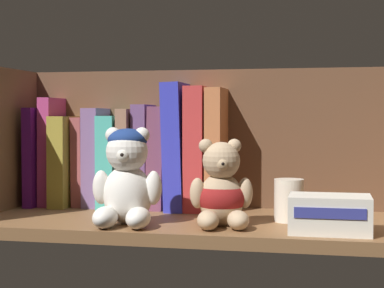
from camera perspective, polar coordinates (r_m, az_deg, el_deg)
name	(u,v)px	position (r cm, az deg, el deg)	size (l,w,h in cm)	color
shelf_board	(213,225)	(104.66, 1.88, -7.40)	(76.37, 28.84, 2.00)	brown
shelf_back_panel	(227,144)	(118.06, 3.18, 0.02)	(78.77, 1.20, 27.83)	brown
book_0	(44,156)	(126.00, -13.32, -1.07)	(1.89, 14.68, 18.66)	#561474
book_1	(55,151)	(124.91, -12.30, -0.65)	(2.32, 11.35, 20.59)	#B13771
book_2	(70,160)	(123.77, -10.99, -1.48)	(3.18, 14.57, 17.08)	#A19033
book_3	(85,161)	(122.64, -9.71, -1.55)	(2.03, 9.45, 16.87)	#A04C4C
book_4	(99,157)	(121.55, -8.45, -1.18)	(3.02, 11.10, 18.59)	#856196
book_5	(116,161)	(120.41, -6.89, -1.54)	(3.27, 14.25, 17.16)	#4CC7B8
book_6	(132,158)	(119.41, -5.51, -1.27)	(2.15, 13.08, 18.41)	#9D7259
book_7	(146,156)	(118.57, -4.23, -1.09)	(2.69, 10.56, 19.22)	#69467A
book_8	(162,157)	(117.73, -2.75, -1.21)	(2.95, 11.54, 18.82)	#7A415C
book_9	(180,146)	(116.77, -1.08, -0.19)	(3.37, 14.95, 23.08)	#3339CC
book_10	(200,148)	(115.98, 0.74, -0.38)	(3.48, 14.15, 22.40)	#C93636
book_11	(219,149)	(115.35, 2.44, -0.47)	(2.81, 14.00, 22.10)	#C77242
teddy_bear_larger	(127,179)	(99.11, -5.95, -3.14)	(11.27, 11.55, 15.31)	white
teddy_bear_smaller	(221,192)	(97.47, 2.68, -4.37)	(10.34, 10.89, 13.54)	tan
pillar_candle	(289,200)	(103.06, 8.80, -5.08)	(4.80, 4.80, 6.90)	silver
small_product_box	(330,214)	(94.17, 12.41, -6.24)	(11.72, 7.96, 5.50)	silver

